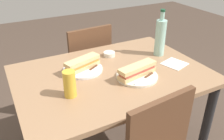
# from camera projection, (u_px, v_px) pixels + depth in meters

# --- Properties ---
(dining_table) EXTENTS (1.18, 0.84, 0.74)m
(dining_table) POSITION_uv_depth(u_px,v_px,m) (112.00, 87.00, 1.55)
(dining_table) COLOR #997251
(dining_table) RESTS_ON ground
(chair_near) EXTENTS (0.42, 0.42, 0.87)m
(chair_near) POSITION_uv_depth(u_px,v_px,m) (86.00, 65.00, 2.12)
(chair_near) COLOR brown
(chair_near) RESTS_ON ground
(plate_near) EXTENTS (0.25, 0.25, 0.01)m
(plate_near) POSITION_uv_depth(u_px,v_px,m) (137.00, 76.00, 1.44)
(plate_near) COLOR silver
(plate_near) RESTS_ON dining_table
(baguette_sandwich_near) EXTENTS (0.26, 0.12, 0.07)m
(baguette_sandwich_near) POSITION_uv_depth(u_px,v_px,m) (137.00, 70.00, 1.42)
(baguette_sandwich_near) COLOR #DBB77A
(baguette_sandwich_near) RESTS_ON plate_near
(knife_near) EXTENTS (0.17, 0.07, 0.01)m
(knife_near) POSITION_uv_depth(u_px,v_px,m) (145.00, 78.00, 1.41)
(knife_near) COLOR silver
(knife_near) RESTS_ON plate_near
(plate_far) EXTENTS (0.25, 0.25, 0.01)m
(plate_far) POSITION_uv_depth(u_px,v_px,m) (83.00, 69.00, 1.52)
(plate_far) COLOR white
(plate_far) RESTS_ON dining_table
(baguette_sandwich_far) EXTENTS (0.25, 0.14, 0.07)m
(baguette_sandwich_far) POSITION_uv_depth(u_px,v_px,m) (82.00, 64.00, 1.50)
(baguette_sandwich_far) COLOR #DBB77A
(baguette_sandwich_far) RESTS_ON plate_far
(knife_far) EXTENTS (0.16, 0.10, 0.01)m
(knife_far) POSITION_uv_depth(u_px,v_px,m) (90.00, 70.00, 1.49)
(knife_far) COLOR silver
(knife_far) RESTS_ON plate_far
(water_bottle) EXTENTS (0.07, 0.07, 0.33)m
(water_bottle) POSITION_uv_depth(u_px,v_px,m) (160.00, 37.00, 1.67)
(water_bottle) COLOR #99C6B7
(water_bottle) RESTS_ON dining_table
(beer_glass) EXTENTS (0.07, 0.07, 0.15)m
(beer_glass) POSITION_uv_depth(u_px,v_px,m) (70.00, 84.00, 1.24)
(beer_glass) COLOR gold
(beer_glass) RESTS_ON dining_table
(olive_bowl) EXTENTS (0.08, 0.08, 0.03)m
(olive_bowl) POSITION_uv_depth(u_px,v_px,m) (109.00, 54.00, 1.71)
(olive_bowl) COLOR silver
(olive_bowl) RESTS_ON dining_table
(paper_napkin) EXTENTS (0.17, 0.17, 0.00)m
(paper_napkin) POSITION_uv_depth(u_px,v_px,m) (175.00, 64.00, 1.60)
(paper_napkin) COLOR white
(paper_napkin) RESTS_ON dining_table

